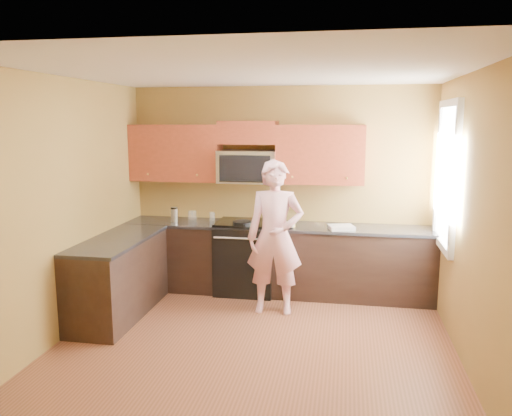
% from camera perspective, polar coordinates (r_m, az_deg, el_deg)
% --- Properties ---
extents(floor, '(4.00, 4.00, 0.00)m').
position_cam_1_polar(floor, '(5.29, -0.37, -15.43)').
color(floor, brown).
rests_on(floor, ground).
extents(ceiling, '(4.00, 4.00, 0.00)m').
position_cam_1_polar(ceiling, '(4.80, -0.41, 15.14)').
color(ceiling, white).
rests_on(ceiling, ground).
extents(wall_back, '(4.00, 0.00, 4.00)m').
position_cam_1_polar(wall_back, '(6.82, 2.70, 2.18)').
color(wall_back, olive).
rests_on(wall_back, ground).
extents(wall_front, '(4.00, 0.00, 4.00)m').
position_cam_1_polar(wall_front, '(2.98, -7.53, -7.91)').
color(wall_front, olive).
rests_on(wall_front, ground).
extents(wall_left, '(0.00, 4.00, 4.00)m').
position_cam_1_polar(wall_left, '(5.58, -21.00, -0.16)').
color(wall_left, olive).
rests_on(wall_left, ground).
extents(wall_right, '(0.00, 4.00, 4.00)m').
position_cam_1_polar(wall_right, '(4.92, 23.19, -1.58)').
color(wall_right, olive).
rests_on(wall_right, ground).
extents(cabinet_back_run, '(4.00, 0.60, 0.88)m').
position_cam_1_polar(cabinet_back_run, '(6.71, 2.30, -5.89)').
color(cabinet_back_run, black).
rests_on(cabinet_back_run, floor).
extents(cabinet_left_run, '(0.60, 1.60, 0.88)m').
position_cam_1_polar(cabinet_left_run, '(6.17, -15.18, -7.65)').
color(cabinet_left_run, black).
rests_on(cabinet_left_run, floor).
extents(countertop_back, '(4.00, 0.62, 0.04)m').
position_cam_1_polar(countertop_back, '(6.59, 2.31, -2.06)').
color(countertop_back, black).
rests_on(countertop_back, cabinet_back_run).
extents(countertop_left, '(0.62, 1.60, 0.04)m').
position_cam_1_polar(countertop_left, '(6.04, -15.29, -3.49)').
color(countertop_left, black).
rests_on(countertop_left, cabinet_left_run).
extents(stove, '(0.76, 0.65, 0.95)m').
position_cam_1_polar(stove, '(6.74, -1.11, -5.50)').
color(stove, black).
rests_on(stove, floor).
extents(microwave, '(0.76, 0.40, 0.42)m').
position_cam_1_polar(microwave, '(6.67, -0.93, 2.89)').
color(microwave, silver).
rests_on(microwave, wall_back).
extents(upper_cab_left, '(1.22, 0.33, 0.75)m').
position_cam_1_polar(upper_cab_left, '(6.96, -8.91, 3.06)').
color(upper_cab_left, maroon).
rests_on(upper_cab_left, wall_back).
extents(upper_cab_right, '(1.12, 0.33, 0.75)m').
position_cam_1_polar(upper_cab_right, '(6.59, 7.18, 2.73)').
color(upper_cab_right, maroon).
rests_on(upper_cab_right, wall_back).
extents(upper_cab_over_mw, '(0.76, 0.33, 0.30)m').
position_cam_1_polar(upper_cab_over_mw, '(6.66, -0.89, 8.48)').
color(upper_cab_over_mw, maroon).
rests_on(upper_cab_over_mw, wall_back).
extents(window, '(0.06, 1.06, 1.66)m').
position_cam_1_polar(window, '(6.03, 20.69, 3.43)').
color(window, white).
rests_on(window, wall_right).
extents(woman, '(0.69, 0.47, 1.81)m').
position_cam_1_polar(woman, '(5.94, 2.15, -3.31)').
color(woman, pink).
rests_on(woman, floor).
extents(frying_pan, '(0.37, 0.50, 0.06)m').
position_cam_1_polar(frying_pan, '(6.38, -1.47, -1.98)').
color(frying_pan, black).
rests_on(frying_pan, stove).
extents(butter_tub, '(0.13, 0.13, 0.08)m').
position_cam_1_polar(butter_tub, '(6.47, 3.93, -2.12)').
color(butter_tub, yellow).
rests_on(butter_tub, countertop_back).
extents(toast_slice, '(0.11, 0.11, 0.01)m').
position_cam_1_polar(toast_slice, '(6.46, 2.92, -2.05)').
color(toast_slice, '#B27F47').
rests_on(toast_slice, countertop_back).
extents(napkin_a, '(0.14, 0.14, 0.06)m').
position_cam_1_polar(napkin_a, '(6.48, 1.94, -1.80)').
color(napkin_a, silver).
rests_on(napkin_a, countertop_back).
extents(napkin_b, '(0.16, 0.17, 0.07)m').
position_cam_1_polar(napkin_b, '(6.40, 3.86, -1.94)').
color(napkin_b, silver).
rests_on(napkin_b, countertop_back).
extents(dish_towel, '(0.36, 0.32, 0.05)m').
position_cam_1_polar(dish_towel, '(6.38, 9.55, -2.16)').
color(dish_towel, white).
rests_on(dish_towel, countertop_back).
extents(travel_mug, '(0.12, 0.12, 0.20)m').
position_cam_1_polar(travel_mug, '(6.86, -9.14, -1.53)').
color(travel_mug, silver).
rests_on(travel_mug, countertop_back).
extents(glass_a, '(0.09, 0.09, 0.12)m').
position_cam_1_polar(glass_a, '(6.97, -7.34, -0.81)').
color(glass_a, silver).
rests_on(glass_a, countertop_back).
extents(glass_b, '(0.07, 0.07, 0.12)m').
position_cam_1_polar(glass_b, '(6.96, -7.00, -0.82)').
color(glass_b, silver).
rests_on(glass_b, countertop_back).
extents(glass_c, '(0.08, 0.08, 0.12)m').
position_cam_1_polar(glass_c, '(6.84, -4.96, -0.96)').
color(glass_c, silver).
rests_on(glass_c, countertop_back).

